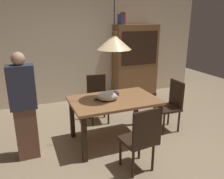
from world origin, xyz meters
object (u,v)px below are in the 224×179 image
Objects in this scene: chair_near_front at (140,137)px; book_red_tall at (123,18)px; cat_sleeping at (109,96)px; hutch_bookcase at (135,63)px; person_standing at (24,108)px; chair_right_side at (171,103)px; chair_far_back at (97,96)px; pendant_lamp at (114,42)px; dining_table at (114,105)px; book_blue_wide at (121,19)px.

book_red_tall is (1.03, 2.82, 1.48)m from chair_near_front.
cat_sleeping is 0.21× the size of hutch_bookcase.
cat_sleeping is at bearing -3.26° from person_standing.
chair_right_side is 2.45m from book_red_tall.
chair_far_back is at bearing -142.45° from hutch_bookcase.
chair_near_front is 0.72× the size of pendant_lamp.
person_standing reaches higher than dining_table.
chair_far_back is at bearing 141.85° from chair_right_side.
chair_right_side is 2.51m from person_standing.
pendant_lamp is 5.42× the size of book_blue_wide.
chair_near_front is 1.42m from chair_right_side.
book_blue_wide is at bearing 47.89° from chair_far_back.
book_red_tall is at bearing 46.08° from chair_far_back.
hutch_bookcase is 1.16m from book_red_tall.
person_standing is (-1.26, 0.07, -0.03)m from cat_sleeping.
person_standing is (-1.37, -0.82, 0.28)m from chair_far_back.
book_red_tall is (-0.36, 0.00, 1.10)m from hutch_bookcase.
dining_table is at bearing -118.06° from book_red_tall.
hutch_bookcase is at bearing 54.32° from pendant_lamp.
person_standing is (-2.49, 0.05, 0.28)m from chair_right_side.
person_standing reaches higher than chair_near_front.
chair_far_back is 0.96m from cat_sleeping.
chair_far_back is 1.76m from chair_near_front.
chair_far_back is 0.50× the size of hutch_bookcase.
dining_table is 1.14m from chair_right_side.
book_red_tall is at bearing 38.26° from person_standing.
hutch_bookcase reaches higher than chair_right_side.
chair_near_front is at bearing -90.01° from chair_far_back.
chair_right_side is at bearing -85.47° from book_blue_wide.
pendant_lamp reaches higher than chair_far_back.
person_standing is at bearing 177.77° from dining_table.
cat_sleeping is 0.25× the size of person_standing.
dining_table is 2.41m from hutch_bookcase.
cat_sleeping is 1.64× the size of book_blue_wide.
chair_right_side is 0.50× the size of hutch_bookcase.
dining_table is 3.57× the size of cat_sleeping.
cat_sleeping is at bearing -120.15° from book_red_tall.
chair_far_back is at bearing -132.11° from book_blue_wide.
chair_far_back is 1.00× the size of chair_near_front.
dining_table is at bearing 45.00° from pendant_lamp.
chair_right_side reaches higher than dining_table.
cat_sleeping is at bearing -169.94° from pendant_lamp.
book_red_tall is (-0.09, 1.95, 1.48)m from chair_right_side.
hutch_bookcase is at bearing -0.20° from book_blue_wide.
hutch_bookcase reaches higher than person_standing.
chair_right_side is at bearing -1.26° from person_standing.
pendant_lamp reaches higher than chair_near_front.
hutch_bookcase reaches higher than chair_near_front.
book_blue_wide is at bearing 94.53° from chair_right_side.
person_standing is at bearing -145.57° from hutch_bookcase.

